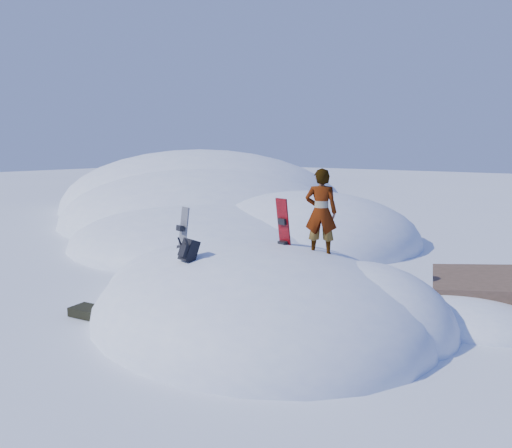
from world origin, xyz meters
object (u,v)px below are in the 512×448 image
Objects in this scene: snowboard_dark at (182,241)px; person at (321,212)px; snowboard_red at (284,235)px; backpack at (188,250)px.

snowboard_dark is 0.94× the size of person.
snowboard_red is 3.10× the size of backpack.
person is (3.39, 0.37, 0.89)m from snowboard_dark.
snowboard_red is 1.97m from backpack.
snowboard_dark is 2.34m from backpack.
snowboard_red is at bearing -12.94° from person.
snowboard_red is at bearing 19.63° from snowboard_dark.
backpack is at bearing -107.13° from snowboard_red.
snowboard_dark is at bearing 153.14° from backpack.
snowboard_dark reaches higher than backpack.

